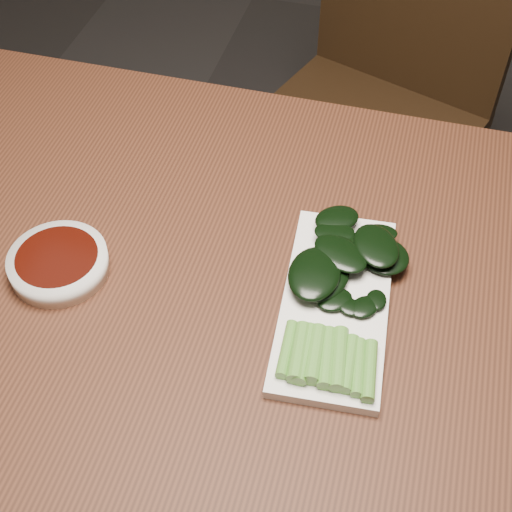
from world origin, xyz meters
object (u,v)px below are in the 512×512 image
serving_plate (335,303)px  gai_lan (339,289)px  sauce_bowl (59,263)px  table (256,321)px  chair_far (377,97)px

serving_plate → gai_lan: bearing=79.4°
serving_plate → sauce_bowl: bearing=-174.2°
sauce_bowl → serving_plate: 0.35m
table → chair_far: bearing=85.4°
table → gai_lan: gai_lan is taller
sauce_bowl → gai_lan: size_ratio=0.43×
table → sauce_bowl: bearing=-171.4°
chair_far → sauce_bowl: size_ratio=7.06×
chair_far → gai_lan: 0.84m
serving_plate → gai_lan: 0.02m
sauce_bowl → table: bearing=8.6°
sauce_bowl → serving_plate: size_ratio=0.43×
sauce_bowl → serving_plate: sauce_bowl is taller
table → serving_plate: 0.13m
chair_far → gai_lan: bearing=-67.6°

